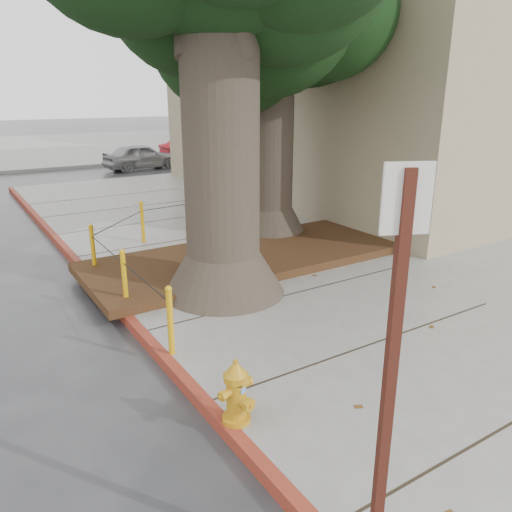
{
  "coord_description": "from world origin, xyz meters",
  "views": [
    {
      "loc": [
        -4.06,
        -4.24,
        3.37
      ],
      "look_at": [
        -0.35,
        1.6,
        1.1
      ],
      "focal_mm": 35.0,
      "sensor_mm": 36.0,
      "label": 1
    }
  ],
  "objects_px": {
    "fire_hydrant": "(236,392)",
    "car_red": "(201,149)",
    "signpost": "(391,369)",
    "car_silver": "(141,156)"
  },
  "relations": [
    {
      "from": "car_red",
      "to": "car_silver",
      "type": "bearing_deg",
      "value": 98.63
    },
    {
      "from": "signpost",
      "to": "car_red",
      "type": "distance_m",
      "value": 23.13
    },
    {
      "from": "fire_hydrant",
      "to": "car_red",
      "type": "bearing_deg",
      "value": 49.65
    },
    {
      "from": "fire_hydrant",
      "to": "signpost",
      "type": "bearing_deg",
      "value": -106.39
    },
    {
      "from": "fire_hydrant",
      "to": "car_silver",
      "type": "height_order",
      "value": "car_silver"
    },
    {
      "from": "fire_hydrant",
      "to": "car_red",
      "type": "xyz_separation_m",
      "value": [
        9.16,
        19.21,
        0.18
      ]
    },
    {
      "from": "fire_hydrant",
      "to": "car_red",
      "type": "distance_m",
      "value": 21.28
    },
    {
      "from": "signpost",
      "to": "car_red",
      "type": "relative_size",
      "value": 0.7
    },
    {
      "from": "signpost",
      "to": "fire_hydrant",
      "type": "bearing_deg",
      "value": 112.98
    },
    {
      "from": "car_silver",
      "to": "car_red",
      "type": "relative_size",
      "value": 0.85
    }
  ]
}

